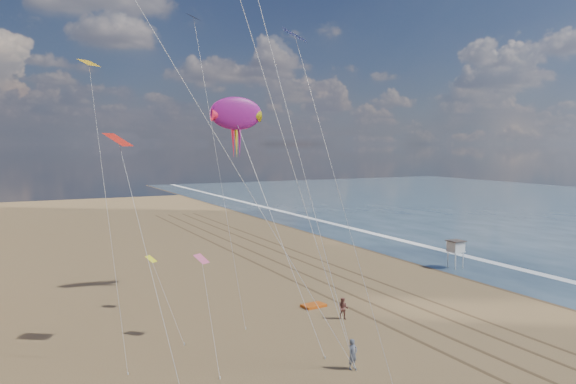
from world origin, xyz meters
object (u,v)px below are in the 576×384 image
at_px(lifeguard_stand, 456,247).
at_px(kite_flyer_b, 343,308).
at_px(grounded_kite, 314,305).
at_px(kite_flyer_a, 353,354).
at_px(show_kite, 236,114).

relative_size(lifeguard_stand, kite_flyer_b, 1.79).
height_order(lifeguard_stand, grounded_kite, lifeguard_stand).
xyz_separation_m(grounded_kite, kite_flyer_b, (0.43, -3.91, 0.74)).
bearing_deg(grounded_kite, kite_flyer_a, -116.02).
bearing_deg(kite_flyer_b, lifeguard_stand, 70.55).
distance_m(lifeguard_stand, kite_flyer_a, 31.31).
relative_size(lifeguard_stand, kite_flyer_a, 1.65).
xyz_separation_m(show_kite, kite_flyer_b, (4.03, -11.97, -15.38)).
height_order(lifeguard_stand, show_kite, show_kite).
distance_m(kite_flyer_a, kite_flyer_b, 9.65).
height_order(lifeguard_stand, kite_flyer_b, lifeguard_stand).
xyz_separation_m(lifeguard_stand, grounded_kite, (-21.12, -5.99, -2.23)).
height_order(grounded_kite, kite_flyer_b, kite_flyer_b).
bearing_deg(lifeguard_stand, show_kite, 175.20).
bearing_deg(grounded_kite, lifeguard_stand, 8.65).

